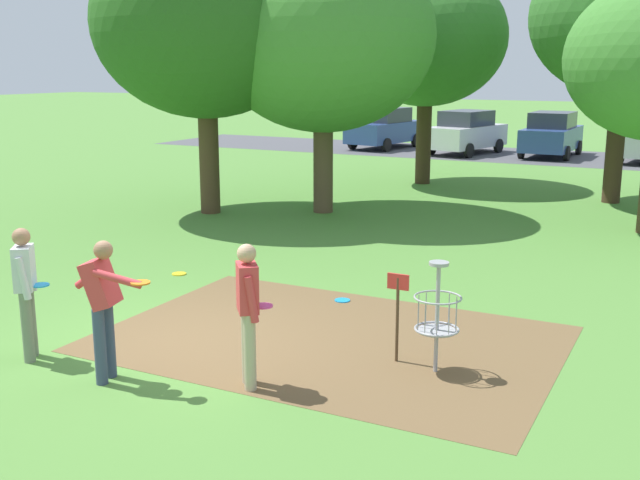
{
  "coord_description": "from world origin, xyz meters",
  "views": [
    {
      "loc": [
        6.22,
        -7.8,
        3.65
      ],
      "look_at": [
        0.9,
        2.62,
        1.0
      ],
      "focal_mm": 42.97,
      "sensor_mm": 36.0,
      "label": 1
    }
  ],
  "objects_px": {
    "disc_golf_basket": "(433,312)",
    "tree_mid_left": "(427,38)",
    "player_throwing": "(248,307)",
    "frisbee_mid_grass": "(438,331)",
    "parked_car_leftmost": "(385,128)",
    "parked_car_center_right": "(552,134)",
    "frisbee_by_tee": "(179,274)",
    "player_foreground_watching": "(103,301)",
    "frisbee_near_basket": "(342,300)",
    "tree_near_right": "(205,23)",
    "player_waiting_left": "(26,286)",
    "frisbee_far_left": "(114,290)",
    "parked_car_center_left": "(466,132)",
    "tree_far_left": "(323,37)",
    "tree_mid_right": "(626,17)"
  },
  "relations": [
    {
      "from": "frisbee_near_basket",
      "to": "tree_mid_left",
      "type": "relative_size",
      "value": 0.04
    },
    {
      "from": "tree_near_right",
      "to": "player_waiting_left",
      "type": "bearing_deg",
      "value": -68.02
    },
    {
      "from": "player_waiting_left",
      "to": "parked_car_center_left",
      "type": "xyz_separation_m",
      "value": [
        -1.93,
        25.72,
        -0.05
      ]
    },
    {
      "from": "player_foreground_watching",
      "to": "tree_mid_left",
      "type": "bearing_deg",
      "value": 96.86
    },
    {
      "from": "parked_car_center_left",
      "to": "parked_car_center_right",
      "type": "xyz_separation_m",
      "value": [
        3.49,
        0.57,
        0.0
      ]
    },
    {
      "from": "frisbee_mid_grass",
      "to": "tree_mid_left",
      "type": "height_order",
      "value": "tree_mid_left"
    },
    {
      "from": "tree_far_left",
      "to": "player_foreground_watching",
      "type": "bearing_deg",
      "value": -76.48
    },
    {
      "from": "tree_mid_right",
      "to": "parked_car_center_right",
      "type": "height_order",
      "value": "tree_mid_right"
    },
    {
      "from": "tree_far_left",
      "to": "parked_car_center_left",
      "type": "distance_m",
      "value": 15.33
    },
    {
      "from": "disc_golf_basket",
      "to": "tree_mid_left",
      "type": "xyz_separation_m",
      "value": [
        -5.36,
        14.76,
        3.78
      ]
    },
    {
      "from": "parked_car_center_right",
      "to": "player_throwing",
      "type": "bearing_deg",
      "value": -86.9
    },
    {
      "from": "disc_golf_basket",
      "to": "tree_near_right",
      "type": "relative_size",
      "value": 0.2
    },
    {
      "from": "player_throwing",
      "to": "frisbee_mid_grass",
      "type": "xyz_separation_m",
      "value": [
        1.37,
        2.8,
        -0.96
      ]
    },
    {
      "from": "tree_far_left",
      "to": "parked_car_center_left",
      "type": "relative_size",
      "value": 1.5
    },
    {
      "from": "tree_near_right",
      "to": "disc_golf_basket",
      "type": "bearing_deg",
      "value": -41.3
    },
    {
      "from": "player_foreground_watching",
      "to": "tree_near_right",
      "type": "distance_m",
      "value": 11.42
    },
    {
      "from": "player_waiting_left",
      "to": "frisbee_mid_grass",
      "type": "relative_size",
      "value": 7.25
    },
    {
      "from": "frisbee_near_basket",
      "to": "tree_far_left",
      "type": "distance_m",
      "value": 8.88
    },
    {
      "from": "tree_near_right",
      "to": "parked_car_leftmost",
      "type": "bearing_deg",
      "value": 97.15
    },
    {
      "from": "parked_car_center_right",
      "to": "frisbee_near_basket",
      "type": "bearing_deg",
      "value": -87.61
    },
    {
      "from": "player_foreground_watching",
      "to": "parked_car_center_left",
      "type": "distance_m",
      "value": 26.02
    },
    {
      "from": "tree_mid_left",
      "to": "player_throwing",
      "type": "bearing_deg",
      "value": -77.38
    },
    {
      "from": "parked_car_leftmost",
      "to": "frisbee_mid_grass",
      "type": "bearing_deg",
      "value": -65.99
    },
    {
      "from": "parked_car_center_right",
      "to": "tree_far_left",
      "type": "bearing_deg",
      "value": -100.33
    },
    {
      "from": "disc_golf_basket",
      "to": "frisbee_near_basket",
      "type": "distance_m",
      "value": 3.13
    },
    {
      "from": "frisbee_mid_grass",
      "to": "tree_near_right",
      "type": "relative_size",
      "value": 0.03
    },
    {
      "from": "parked_car_center_right",
      "to": "tree_mid_right",
      "type": "bearing_deg",
      "value": -71.19
    },
    {
      "from": "parked_car_leftmost",
      "to": "parked_car_center_right",
      "type": "xyz_separation_m",
      "value": [
        7.48,
        -0.03,
        0.0
      ]
    },
    {
      "from": "player_throwing",
      "to": "frisbee_far_left",
      "type": "bearing_deg",
      "value": 150.84
    },
    {
      "from": "parked_car_center_right",
      "to": "frisbee_far_left",
      "type": "bearing_deg",
      "value": -96.6
    },
    {
      "from": "frisbee_mid_grass",
      "to": "frisbee_far_left",
      "type": "height_order",
      "value": "same"
    },
    {
      "from": "frisbee_mid_grass",
      "to": "player_throwing",
      "type": "bearing_deg",
      "value": -116.09
    },
    {
      "from": "frisbee_far_left",
      "to": "parked_car_leftmost",
      "type": "relative_size",
      "value": 0.05
    },
    {
      "from": "tree_mid_left",
      "to": "parked_car_center_right",
      "type": "height_order",
      "value": "tree_mid_left"
    },
    {
      "from": "frisbee_far_left",
      "to": "parked_car_center_right",
      "type": "bearing_deg",
      "value": 83.4
    },
    {
      "from": "frisbee_by_tee",
      "to": "parked_car_center_right",
      "type": "xyz_separation_m",
      "value": [
        2.39,
        22.13,
        0.91
      ]
    },
    {
      "from": "frisbee_by_tee",
      "to": "parked_car_center_right",
      "type": "distance_m",
      "value": 22.28
    },
    {
      "from": "parked_car_leftmost",
      "to": "disc_golf_basket",
      "type": "bearing_deg",
      "value": -66.48
    },
    {
      "from": "frisbee_by_tee",
      "to": "tree_far_left",
      "type": "relative_size",
      "value": 0.04
    },
    {
      "from": "parked_car_leftmost",
      "to": "parked_car_center_right",
      "type": "height_order",
      "value": "same"
    },
    {
      "from": "player_foreground_watching",
      "to": "frisbee_near_basket",
      "type": "height_order",
      "value": "player_foreground_watching"
    },
    {
      "from": "player_waiting_left",
      "to": "parked_car_center_right",
      "type": "distance_m",
      "value": 26.34
    },
    {
      "from": "tree_far_left",
      "to": "parked_car_center_right",
      "type": "xyz_separation_m",
      "value": [
        2.82,
        15.49,
        -3.46
      ]
    },
    {
      "from": "frisbee_by_tee",
      "to": "parked_car_center_left",
      "type": "relative_size",
      "value": 0.06
    },
    {
      "from": "tree_mid_left",
      "to": "parked_car_center_left",
      "type": "height_order",
      "value": "tree_mid_left"
    },
    {
      "from": "frisbee_far_left",
      "to": "tree_far_left",
      "type": "relative_size",
      "value": 0.03
    },
    {
      "from": "disc_golf_basket",
      "to": "tree_mid_left",
      "type": "distance_m",
      "value": 16.15
    },
    {
      "from": "player_throwing",
      "to": "tree_mid_left",
      "type": "xyz_separation_m",
      "value": [
        -3.62,
        16.17,
        3.56
      ]
    },
    {
      "from": "tree_mid_left",
      "to": "parked_car_center_left",
      "type": "distance_m",
      "value": 9.79
    },
    {
      "from": "frisbee_near_basket",
      "to": "tree_mid_right",
      "type": "height_order",
      "value": "tree_mid_right"
    }
  ]
}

